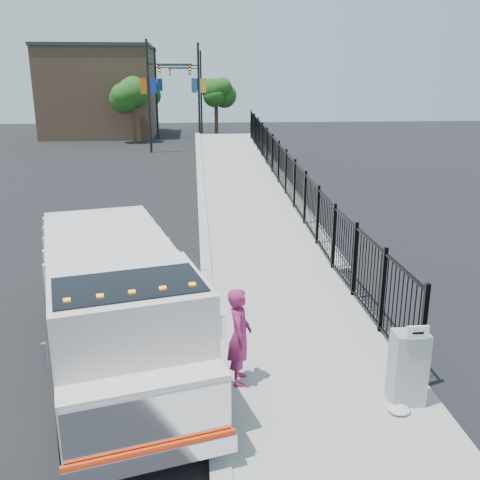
{
  "coord_description": "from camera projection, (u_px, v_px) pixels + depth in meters",
  "views": [
    {
      "loc": [
        -0.25,
        -9.95,
        5.19
      ],
      "look_at": [
        0.77,
        2.0,
        1.6
      ],
      "focal_mm": 40.0,
      "sensor_mm": 36.0,
      "label": 1
    }
  ],
  "objects": [
    {
      "name": "ground",
      "position": [
        211.0,
        343.0,
        11.01
      ],
      "size": [
        120.0,
        120.0,
        0.0
      ],
      "primitive_type": "plane",
      "color": "black",
      "rests_on": "ground"
    },
    {
      "name": "sidewalk",
      "position": [
        326.0,
        390.0,
        9.24
      ],
      "size": [
        3.55,
        12.0,
        0.12
      ],
      "primitive_type": "cube",
      "color": "#9E998E",
      "rests_on": "ground"
    },
    {
      "name": "curb",
      "position": [
        215.0,
        394.0,
        9.08
      ],
      "size": [
        0.3,
        12.0,
        0.16
      ],
      "primitive_type": "cube",
      "color": "#ADAAA3",
      "rests_on": "ground"
    },
    {
      "name": "ramp",
      "position": [
        243.0,
        190.0,
        26.45
      ],
      "size": [
        3.95,
        24.06,
        3.19
      ],
      "primitive_type": "cube",
      "rotation": [
        0.06,
        0.0,
        0.0
      ],
      "color": "#9E998E",
      "rests_on": "ground"
    },
    {
      "name": "iron_fence",
      "position": [
        286.0,
        187.0,
        22.49
      ],
      "size": [
        0.1,
        28.0,
        1.8
      ],
      "primitive_type": "cube",
      "color": "black",
      "rests_on": "ground"
    },
    {
      "name": "truck",
      "position": [
        116.0,
        299.0,
        9.71
      ],
      "size": [
        4.0,
        7.49,
        2.45
      ],
      "rotation": [
        0.0,
        0.0,
        0.26
      ],
      "color": "black",
      "rests_on": "ground"
    },
    {
      "name": "worker",
      "position": [
        239.0,
        336.0,
        9.15
      ],
      "size": [
        0.48,
        0.67,
        1.74
      ],
      "primitive_type": "imported",
      "rotation": [
        0.0,
        0.0,
        1.46
      ],
      "color": "#942357",
      "rests_on": "sidewalk"
    },
    {
      "name": "utility_cabinet",
      "position": [
        408.0,
        368.0,
        8.61
      ],
      "size": [
        0.55,
        0.4,
        1.25
      ],
      "primitive_type": "cube",
      "color": "gray",
      "rests_on": "sidewalk"
    },
    {
      "name": "arrow_sign",
      "position": [
        418.0,
        333.0,
        8.19
      ],
      "size": [
        0.35,
        0.04,
        0.22
      ],
      "primitive_type": "cube",
      "color": "white",
      "rests_on": "utility_cabinet"
    },
    {
      "name": "debris",
      "position": [
        399.0,
        409.0,
        8.52
      ],
      "size": [
        0.37,
        0.37,
        0.09
      ],
      "primitive_type": "ellipsoid",
      "color": "silver",
      "rests_on": "sidewalk"
    },
    {
      "name": "light_pole_0",
      "position": [
        153.0,
        92.0,
        38.7
      ],
      "size": [
        3.78,
        0.22,
        8.0
      ],
      "color": "black",
      "rests_on": "ground"
    },
    {
      "name": "light_pole_1",
      "position": [
        195.0,
        91.0,
        42.19
      ],
      "size": [
        3.78,
        0.22,
        8.0
      ],
      "color": "black",
      "rests_on": "ground"
    },
    {
      "name": "light_pole_2",
      "position": [
        160.0,
        90.0,
        48.38
      ],
      "size": [
        3.78,
        0.22,
        8.0
      ],
      "color": "black",
      "rests_on": "ground"
    },
    {
      "name": "light_pole_3",
      "position": [
        198.0,
        89.0,
        53.38
      ],
      "size": [
        3.78,
        0.22,
        8.0
      ],
      "color": "black",
      "rests_on": "ground"
    },
    {
      "name": "tree_0",
      "position": [
        133.0,
        96.0,
        44.72
      ],
      "size": [
        2.68,
        2.68,
        5.34
      ],
      "color": "#382314",
      "rests_on": "ground"
    },
    {
      "name": "tree_1",
      "position": [
        216.0,
        95.0,
        49.45
      ],
      "size": [
        2.1,
        2.1,
        5.05
      ],
      "color": "#382314",
      "rests_on": "ground"
    },
    {
      "name": "tree_2",
      "position": [
        147.0,
        92.0,
        56.73
      ],
      "size": [
        2.59,
        2.59,
        5.3
      ],
      "color": "#382314",
      "rests_on": "ground"
    },
    {
      "name": "building",
      "position": [
        101.0,
        93.0,
        51.12
      ],
      "size": [
        10.0,
        10.0,
        8.0
      ],
      "primitive_type": "cube",
      "color": "#8C664C",
      "rests_on": "ground"
    }
  ]
}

